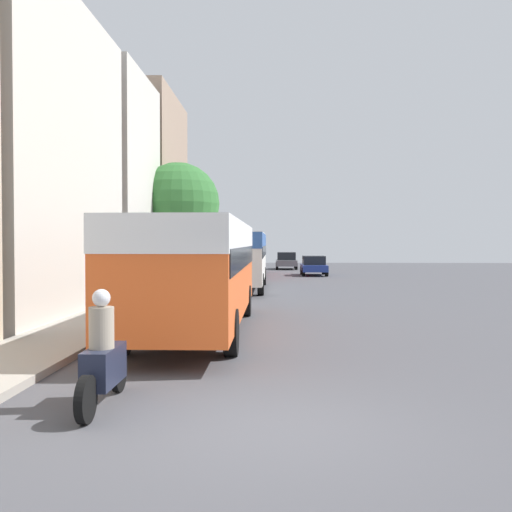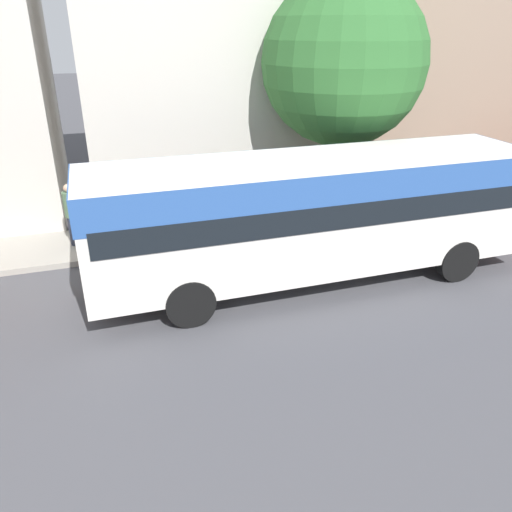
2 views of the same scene
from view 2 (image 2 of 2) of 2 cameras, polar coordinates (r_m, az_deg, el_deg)
building_far_terrace at (r=17.04m, az=-7.52°, el=24.12°), size 5.20×6.96×10.52m
building_end_row at (r=21.20m, az=18.15°, el=24.96°), size 6.74×9.29×11.70m
bus_following at (r=11.21m, az=6.89°, el=6.04°), size 2.54×10.16×2.85m
pedestrian_near_curb at (r=13.79m, az=-8.12°, el=5.76°), size 0.33×0.33×1.61m
pedestrian_walking_away at (r=13.81m, az=-20.30°, el=4.51°), size 0.35×0.35×1.65m
street_tree at (r=14.81m, az=10.00°, el=20.94°), size 4.54×4.54×6.64m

